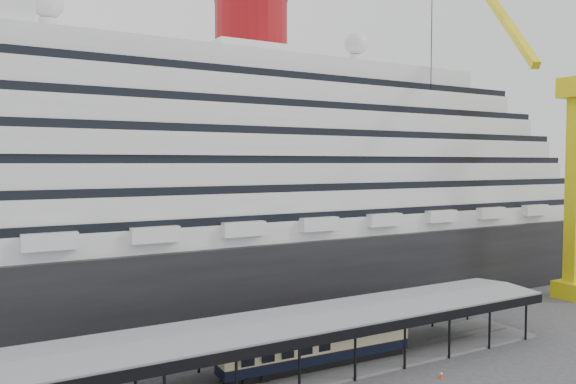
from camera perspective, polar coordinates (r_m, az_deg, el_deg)
cruise_ship at (r=75.38m, az=-9.16°, el=2.18°), size 130.00×30.00×43.90m
platform_canopy at (r=53.76m, az=1.56°, el=-15.45°), size 56.00×9.18×5.30m
crane_yellow at (r=88.51m, az=26.52°, el=3.06°), size 23.83×18.78×47.60m
pullman_carriage at (r=54.54m, az=2.99°, el=-15.18°), size 19.61×3.28×19.17m
traffic_cone_right at (r=54.72m, az=15.31°, el=-17.43°), size 0.49×0.49×0.75m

